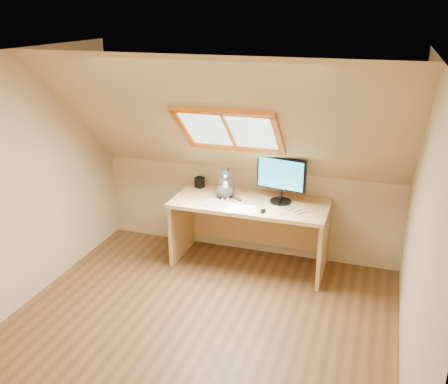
% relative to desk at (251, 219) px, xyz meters
% --- Properties ---
extents(ground, '(3.50, 3.50, 0.00)m').
position_rel_desk_xyz_m(ground, '(-0.13, -1.45, -0.54)').
color(ground, brown).
rests_on(ground, ground).
extents(room_shell, '(3.52, 3.52, 2.41)m').
position_rel_desk_xyz_m(room_shell, '(-0.13, -1.54, 0.89)').
color(room_shell, tan).
rests_on(room_shell, ground).
extents(desk, '(1.68, 0.74, 0.77)m').
position_rel_desk_xyz_m(desk, '(0.00, 0.00, 0.00)').
color(desk, tan).
rests_on(desk, ground).
extents(monitor, '(0.54, 0.23, 0.50)m').
position_rel_desk_xyz_m(monitor, '(0.31, 0.01, 0.52)').
color(monitor, black).
rests_on(monitor, desk).
extents(cat, '(0.27, 0.30, 0.37)m').
position_rel_desk_xyz_m(cat, '(-0.29, -0.05, 0.36)').
color(cat, '#413C39').
rests_on(cat, desk).
extents(desk_speaker, '(0.11, 0.11, 0.13)m').
position_rel_desk_xyz_m(desk_speaker, '(-0.68, 0.18, 0.29)').
color(desk_speaker, black).
rests_on(desk_speaker, desk).
extents(graphics_tablet, '(0.36, 0.31, 0.01)m').
position_rel_desk_xyz_m(graphics_tablet, '(-0.32, -0.27, 0.24)').
color(graphics_tablet, '#B2B2B7').
rests_on(graphics_tablet, desk).
extents(mouse, '(0.06, 0.10, 0.03)m').
position_rel_desk_xyz_m(mouse, '(0.20, -0.31, 0.25)').
color(mouse, black).
rests_on(mouse, desk).
extents(papers, '(0.35, 0.30, 0.01)m').
position_rel_desk_xyz_m(papers, '(-0.07, -0.33, 0.23)').
color(papers, white).
rests_on(papers, desk).
extents(cables, '(0.51, 0.26, 0.01)m').
position_rel_desk_xyz_m(cables, '(0.41, -0.19, 0.23)').
color(cables, silver).
rests_on(cables, desk).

